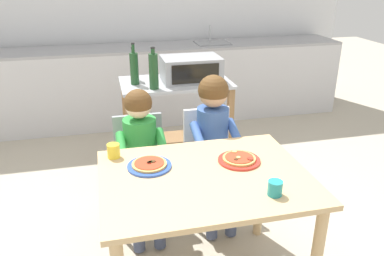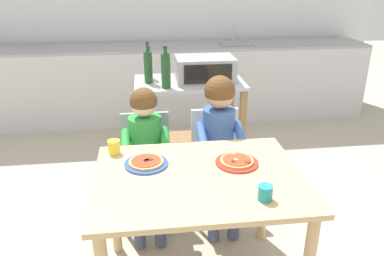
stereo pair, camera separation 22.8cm
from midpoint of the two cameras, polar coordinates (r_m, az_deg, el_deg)
ground_plane at (r=3.52m, az=-5.50°, el=-7.65°), size 12.51×12.51×0.00m
back_wall_tiled at (r=4.99m, az=-9.50°, el=17.58°), size 5.37×0.14×2.70m
kitchen_counter at (r=4.75m, az=-8.39°, el=6.36°), size 4.83×0.60×1.11m
kitchen_island_cart at (r=3.39m, az=-4.29°, el=1.96°), size 0.92×0.54×0.88m
toaster_oven at (r=3.28m, az=-2.18°, el=8.64°), size 0.48×0.34×0.20m
bottle_tall_green_wine at (r=3.07m, az=-7.80°, el=8.27°), size 0.07×0.07×0.33m
bottle_clear_vinegar at (r=3.22m, az=-10.52°, el=8.63°), size 0.07×0.07×0.34m
bottle_squat_spirits at (r=3.35m, az=-10.49°, el=8.74°), size 0.06×0.06×0.28m
dining_table at (r=2.14m, az=-1.20°, el=-9.66°), size 1.11×0.85×0.75m
dining_chair_left at (r=2.79m, az=-9.86°, el=-5.36°), size 0.36×0.36×0.81m
dining_chair_right at (r=2.86m, az=0.30°, el=-4.20°), size 0.36×0.36×0.81m
child_in_green_shirt at (r=2.60m, az=-9.92°, el=-3.12°), size 0.32×0.42×1.03m
child_in_blue_striped_shirt at (r=2.66m, az=0.89°, el=-0.78°), size 0.32×0.42×1.09m
pizza_plate_blue_rimmed at (r=2.18m, az=-9.27°, el=-5.47°), size 0.25×0.25×0.03m
pizza_plate_red_rimmed at (r=2.22m, az=4.02°, el=-4.68°), size 0.24×0.24×0.03m
drinking_cup_yellow at (r=2.32m, az=-14.24°, el=-3.33°), size 0.07×0.07×0.08m
drinking_cup_teal at (r=1.92m, az=8.76°, el=-8.81°), size 0.07×0.07×0.08m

